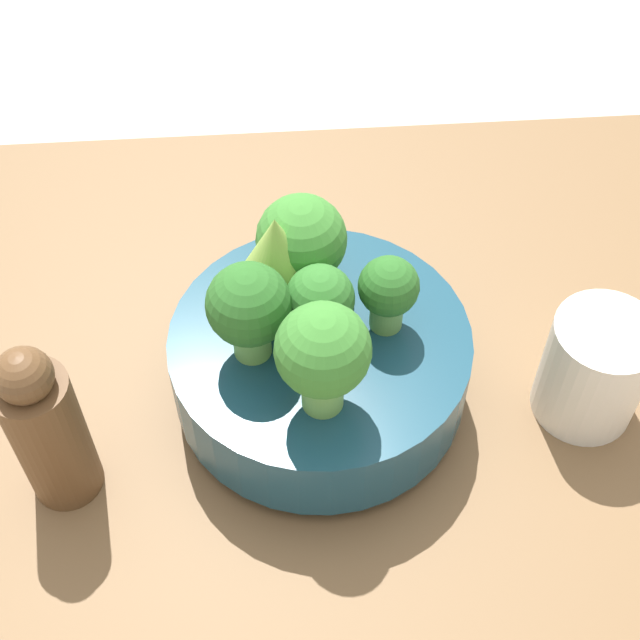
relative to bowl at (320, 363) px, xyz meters
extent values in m
plane|color=#ADA89E|center=(0.03, -0.02, -0.08)|extent=(6.00, 6.00, 0.00)
cube|color=brown|center=(0.03, -0.02, -0.06)|extent=(0.93, 0.72, 0.04)
cylinder|color=navy|center=(0.00, 0.00, -0.04)|extent=(0.10, 0.10, 0.01)
cylinder|color=navy|center=(0.00, 0.00, 0.00)|extent=(0.23, 0.23, 0.06)
cylinder|color=#6BA34C|center=(0.00, -0.06, 0.05)|extent=(0.03, 0.03, 0.04)
sphere|color=#387A2D|center=(0.00, -0.06, 0.09)|extent=(0.06, 0.06, 0.06)
cylinder|color=#609347|center=(-0.03, 0.04, 0.05)|extent=(0.02, 0.02, 0.03)
cone|color=#84AD47|center=(-0.03, 0.04, 0.09)|extent=(0.06, 0.06, 0.06)
cylinder|color=#6BA34C|center=(0.00, 0.00, 0.05)|extent=(0.02, 0.02, 0.03)
sphere|color=#2D6B28|center=(0.00, 0.00, 0.08)|extent=(0.05, 0.05, 0.05)
cylinder|color=#6BA34C|center=(-0.05, -0.01, 0.05)|extent=(0.03, 0.03, 0.03)
sphere|color=#286023|center=(-0.05, -0.01, 0.09)|extent=(0.06, 0.06, 0.06)
cylinder|color=#609347|center=(0.05, 0.01, 0.05)|extent=(0.02, 0.02, 0.03)
sphere|color=#286023|center=(0.05, 0.01, 0.08)|extent=(0.04, 0.04, 0.04)
cylinder|color=#609347|center=(-0.01, 0.06, 0.04)|extent=(0.02, 0.02, 0.02)
sphere|color=#387A2D|center=(-0.01, 0.06, 0.08)|extent=(0.07, 0.07, 0.07)
cylinder|color=silver|center=(0.21, -0.02, 0.00)|extent=(0.08, 0.08, 0.10)
cylinder|color=brown|center=(-0.19, -0.06, 0.02)|extent=(0.05, 0.05, 0.12)
sphere|color=brown|center=(-0.19, -0.06, 0.09)|extent=(0.04, 0.04, 0.04)
camera|label=1|loc=(-0.03, -0.41, 0.55)|focal=50.00mm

